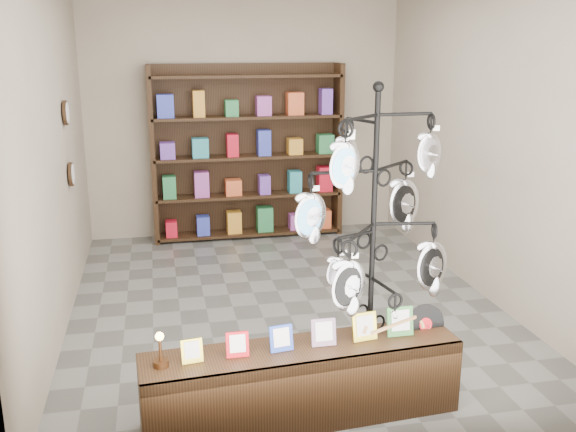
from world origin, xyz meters
name	(u,v)px	position (x,y,z in m)	size (l,w,h in m)	color
ground	(283,303)	(0.00, 0.00, 0.00)	(5.00, 5.00, 0.00)	slate
room_envelope	(283,112)	(0.00, 0.00, 1.85)	(5.00, 5.00, 5.00)	#B4A691
display_tree	(373,225)	(0.25, -1.80, 1.29)	(1.20, 1.20, 2.22)	black
front_shelf	(302,383)	(-0.27, -1.97, 0.26)	(2.15, 0.58, 0.75)	black
back_shelving	(248,158)	(0.00, 2.30, 1.03)	(2.42, 0.36, 2.20)	black
wall_clocks	(68,144)	(-1.97, 0.80, 1.50)	(0.03, 0.24, 0.84)	black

